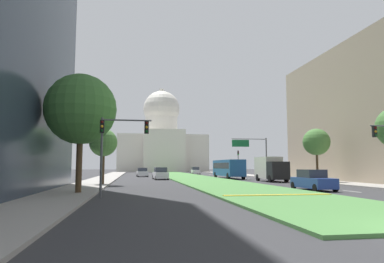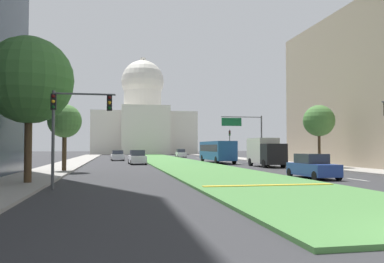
{
  "view_description": "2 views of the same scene",
  "coord_description": "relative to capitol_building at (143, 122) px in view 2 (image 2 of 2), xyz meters",
  "views": [
    {
      "loc": [
        -9.21,
        -9.05,
        2.06
      ],
      "look_at": [
        -2.17,
        33.88,
        6.36
      ],
      "focal_mm": 32.32,
      "sensor_mm": 36.0,
      "label": 1
    },
    {
      "loc": [
        -8.14,
        -7.63,
        2.24
      ],
      "look_at": [
        2.36,
        46.7,
        4.37
      ],
      "focal_mm": 36.86,
      "sensor_mm": 36.0,
      "label": 2
    }
  ],
  "objects": [
    {
      "name": "ground_plane",
      "position": [
        0.0,
        -57.35,
        -10.05
      ],
      "size": [
        260.0,
        260.0,
        0.0
      ],
      "primitive_type": "plane",
      "color": "#333335"
    },
    {
      "name": "grass_median",
      "position": [
        0.0,
        -63.16,
        -9.98
      ],
      "size": [
        8.15,
        104.62,
        0.14
      ],
      "primitive_type": "cube",
      "color": "#4C8442",
      "rests_on": "ground_plane"
    },
    {
      "name": "median_curb_nose",
      "position": [
        0.0,
        -102.94,
        -9.89
      ],
      "size": [
        7.33,
        0.5,
        0.04
      ],
      "primitive_type": "cube",
      "color": "gold",
      "rests_on": "grass_median"
    },
    {
      "name": "lane_dashes_right",
      "position": [
        7.98,
        -66.7,
        -10.04
      ],
      "size": [
        0.16,
        71.13,
        0.01
      ],
      "color": "silver",
      "rests_on": "ground_plane"
    },
    {
      "name": "sidewalk_left",
      "position": [
        -13.88,
        -68.97,
        -9.97
      ],
      "size": [
        4.0,
        104.62,
        0.15
      ],
      "primitive_type": "cube",
      "color": "#9E9991",
      "rests_on": "ground_plane"
    },
    {
      "name": "sidewalk_right",
      "position": [
        13.88,
        -68.97,
        -9.97
      ],
      "size": [
        4.0,
        104.62,
        0.15
      ],
      "primitive_type": "cube",
      "color": "#9E9991",
      "rests_on": "ground_plane"
    },
    {
      "name": "capitol_building",
      "position": [
        0.0,
        0.0,
        0.0
      ],
      "size": [
        30.4,
        27.8,
        30.18
      ],
      "color": "silver",
      "rests_on": "ground_plane"
    },
    {
      "name": "traffic_light_near_left",
      "position": [
        -10.54,
        -101.48,
        -6.25
      ],
      "size": [
        3.34,
        0.35,
        5.2
      ],
      "color": "#515456",
      "rests_on": "ground_plane"
    },
    {
      "name": "traffic_light_far_right",
      "position": [
        11.38,
        -56.84,
        -6.73
      ],
      "size": [
        0.28,
        0.35,
        5.2
      ],
      "color": "#515456",
      "rests_on": "ground_plane"
    },
    {
      "name": "overhead_guide_sign",
      "position": [
        9.38,
        -71.66,
        -5.39
      ],
      "size": [
        5.84,
        0.2,
        6.5
      ],
      "color": "#515456",
      "rests_on": "ground_plane"
    },
    {
      "name": "street_tree_left_near",
      "position": [
        -13.21,
        -98.59,
        -3.9
      ],
      "size": [
        5.16,
        5.16,
        8.75
      ],
      "color": "#4C3823",
      "rests_on": "ground_plane"
    },
    {
      "name": "street_tree_left_mid",
      "position": [
        -12.58,
        -87.15,
        -5.61
      ],
      "size": [
        2.94,
        2.94,
        5.96
      ],
      "color": "#4C3823",
      "rests_on": "ground_plane"
    },
    {
      "name": "street_tree_right_mid",
      "position": [
        12.42,
        -85.78,
        -5.16
      ],
      "size": [
        3.23,
        3.23,
        6.53
      ],
      "color": "#4C3823",
      "rests_on": "ground_plane"
    },
    {
      "name": "sedan_lead_stopped",
      "position": [
        5.48,
        -97.4,
        -9.24
      ],
      "size": [
        1.92,
        4.67,
        1.73
      ],
      "color": "navy",
      "rests_on": "ground_plane"
    },
    {
      "name": "sedan_midblock",
      "position": [
        -5.49,
        -72.94,
        -9.21
      ],
      "size": [
        2.18,
        4.61,
        1.81
      ],
      "color": "silver",
      "rests_on": "ground_plane"
    },
    {
      "name": "sedan_distant",
      "position": [
        -7.89,
        -58.65,
        -9.27
      ],
      "size": [
        2.18,
        4.64,
        1.65
      ],
      "color": "silver",
      "rests_on": "ground_plane"
    },
    {
      "name": "sedan_far_horizon",
      "position": [
        5.2,
        -41.75,
        -9.24
      ],
      "size": [
        2.03,
        4.74,
        1.72
      ],
      "color": "silver",
      "rests_on": "ground_plane"
    },
    {
      "name": "box_truck_delivery",
      "position": [
        8.24,
        -81.53,
        -8.37
      ],
      "size": [
        2.4,
        6.4,
        3.2
      ],
      "color": "black",
      "rests_on": "ground_plane"
    },
    {
      "name": "city_bus",
      "position": [
        5.48,
        -70.64,
        -8.28
      ],
      "size": [
        2.62,
        11.0,
        2.95
      ],
      "color": "#1E4C8C",
      "rests_on": "ground_plane"
    }
  ]
}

